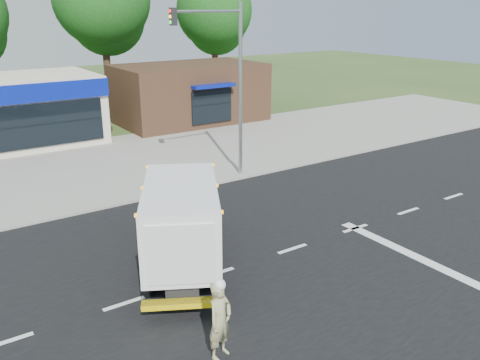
{
  "coord_description": "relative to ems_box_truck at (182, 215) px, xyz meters",
  "views": [
    {
      "loc": [
        -10.12,
        -11.87,
        7.78
      ],
      "look_at": [
        -0.2,
        2.88,
        1.7
      ],
      "focal_mm": 38.0,
      "sensor_mm": 36.0,
      "label": 1
    }
  ],
  "objects": [
    {
      "name": "parking_apron",
      "position": [
        3.54,
        12.84,
        -1.66
      ],
      "size": [
        60.0,
        9.0,
        0.02
      ],
      "primitive_type": "cube",
      "color": "gray",
      "rests_on": "ground"
    },
    {
      "name": "emergency_worker",
      "position": [
        -1.41,
        -4.52,
        -0.67
      ],
      "size": [
        0.82,
        0.68,
        2.04
      ],
      "rotation": [
        0.0,
        0.0,
        0.36
      ],
      "color": "tan",
      "rests_on": "ground"
    },
    {
      "name": "lane_markings",
      "position": [
        4.89,
        -2.51,
        -1.65
      ],
      "size": [
        55.2,
        7.0,
        0.01
      ],
      "color": "silver",
      "rests_on": "road_asphalt"
    },
    {
      "name": "sidewalk",
      "position": [
        3.54,
        7.04,
        -1.61
      ],
      "size": [
        60.0,
        2.4,
        0.12
      ],
      "primitive_type": "cube",
      "color": "gray",
      "rests_on": "ground"
    },
    {
      "name": "road_asphalt",
      "position": [
        3.54,
        -1.16,
        -1.67
      ],
      "size": [
        60.0,
        14.0,
        0.02
      ],
      "primitive_type": "cube",
      "color": "black",
      "rests_on": "ground"
    },
    {
      "name": "background_trees",
      "position": [
        2.69,
        27.0,
        5.71
      ],
      "size": [
        36.77,
        7.39,
        12.1
      ],
      "color": "#332114",
      "rests_on": "ground"
    },
    {
      "name": "traffic_signal_pole",
      "position": [
        5.89,
        6.44,
        3.25
      ],
      "size": [
        3.51,
        0.25,
        8.0
      ],
      "color": "gray",
      "rests_on": "ground"
    },
    {
      "name": "brown_storefront",
      "position": [
        10.54,
        18.82,
        0.33
      ],
      "size": [
        10.0,
        6.7,
        4.0
      ],
      "color": "#382316",
      "rests_on": "ground"
    },
    {
      "name": "ems_box_truck",
      "position": [
        0.0,
        0.0,
        0.0
      ],
      "size": [
        4.84,
        6.72,
        2.9
      ],
      "rotation": [
        0.0,
        0.0,
        1.08
      ],
      "color": "black",
      "rests_on": "ground"
    },
    {
      "name": "ground",
      "position": [
        3.54,
        -1.16,
        -1.67
      ],
      "size": [
        120.0,
        120.0,
        0.0
      ],
      "primitive_type": "plane",
      "color": "#385123",
      "rests_on": "ground"
    }
  ]
}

